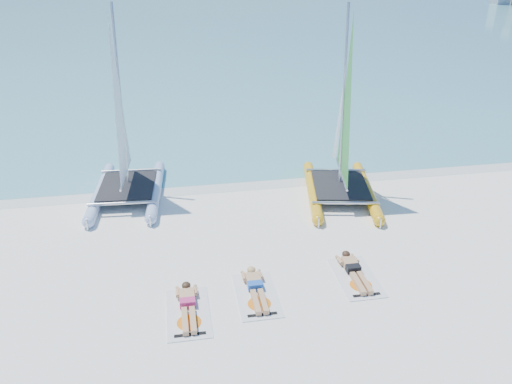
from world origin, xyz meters
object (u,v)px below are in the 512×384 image
(catamaran_blue, at_px, (122,143))
(towel_c, at_px, (356,277))
(towel_a, at_px, (188,313))
(catamaran_yellow, at_px, (342,136))
(sunbather_c, at_px, (354,270))
(towel_b, at_px, (257,295))
(sunbather_b, at_px, (255,287))
(sunbather_a, at_px, (188,304))

(catamaran_blue, distance_m, towel_c, 8.69)
(towel_a, bearing_deg, catamaran_yellow, 46.17)
(catamaran_yellow, distance_m, sunbather_c, 5.40)
(catamaran_blue, relative_size, towel_a, 3.44)
(sunbather_c, bearing_deg, towel_b, -169.90)
(towel_a, relative_size, sunbather_b, 1.07)
(towel_c, distance_m, sunbather_c, 0.22)
(towel_c, bearing_deg, sunbather_a, -173.84)
(catamaran_blue, height_order, catamaran_yellow, catamaran_blue)
(catamaran_yellow, distance_m, towel_b, 6.91)
(catamaran_yellow, height_order, towel_a, catamaran_yellow)
(catamaran_yellow, xyz_separation_m, towel_c, (-1.20, -5.11, -1.99))
(towel_a, distance_m, sunbather_c, 4.42)
(catamaran_yellow, xyz_separation_m, sunbather_c, (-1.20, -4.91, -1.89))
(catamaran_blue, bearing_deg, sunbather_b, -56.93)
(towel_b, height_order, sunbather_b, sunbather_b)
(towel_a, bearing_deg, sunbather_a, 90.00)
(towel_a, relative_size, towel_b, 1.00)
(catamaran_blue, xyz_separation_m, sunbather_a, (1.70, -6.42, -1.78))
(catamaran_blue, bearing_deg, towel_a, -71.78)
(towel_a, bearing_deg, towel_b, 12.68)
(sunbather_b, height_order, sunbather_c, same)
(towel_a, relative_size, sunbather_c, 1.07)
(catamaran_blue, xyz_separation_m, catamaran_yellow, (7.24, -0.85, 0.10))
(sunbather_c, bearing_deg, sunbather_a, -171.35)
(towel_b, relative_size, sunbather_b, 1.07)
(catamaran_blue, xyz_separation_m, sunbather_b, (3.39, -6.04, -1.78))
(catamaran_blue, xyz_separation_m, towel_b, (3.39, -6.24, -1.89))
(catamaran_yellow, xyz_separation_m, sunbather_b, (-3.85, -5.20, -1.89))
(sunbather_c, bearing_deg, catamaran_yellow, 76.30)
(towel_c, bearing_deg, catamaran_blue, 135.39)
(catamaran_blue, bearing_deg, catamaran_yellow, -2.89)
(sunbather_a, height_order, sunbather_c, same)
(sunbather_a, height_order, sunbather_b, same)
(towel_a, relative_size, towel_c, 1.00)
(towel_b, height_order, towel_c, same)
(towel_a, xyz_separation_m, towel_b, (1.69, 0.38, 0.00))
(sunbather_a, height_order, towel_b, sunbather_a)
(catamaran_blue, height_order, towel_a, catamaran_blue)
(towel_a, bearing_deg, towel_c, 8.65)
(sunbather_b, distance_m, sunbather_c, 2.67)
(catamaran_yellow, bearing_deg, towel_c, -92.15)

